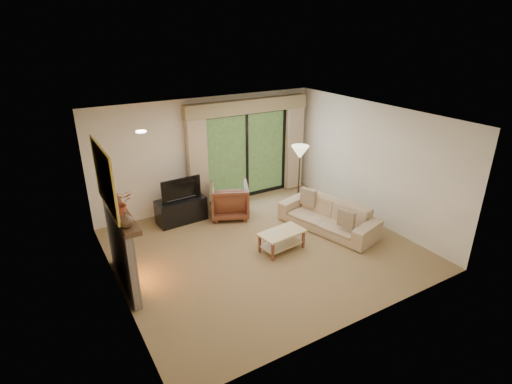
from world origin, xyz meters
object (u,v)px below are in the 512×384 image
armchair (230,200)px  coffee_table (282,241)px  media_console (181,210)px  sofa (328,216)px

armchair → coffee_table: bearing=120.2°
media_console → sofa: bearing=-40.4°
armchair → coffee_table: 1.88m
armchair → sofa: armchair is taller
sofa → coffee_table: bearing=-95.8°
sofa → coffee_table: 1.36m
coffee_table → armchair: bearing=89.0°
media_console → coffee_table: bearing=-63.5°
sofa → media_console: bearing=-142.4°
media_console → sofa: 3.23m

